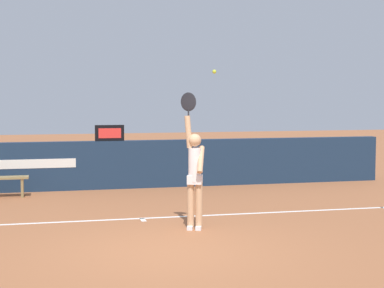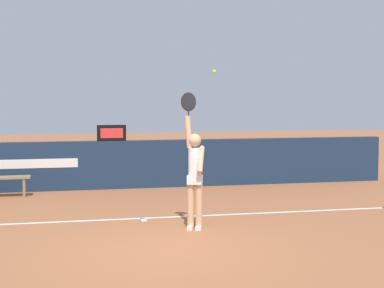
% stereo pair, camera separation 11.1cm
% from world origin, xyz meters
% --- Properties ---
extents(ground_plane, '(60.00, 60.00, 0.00)m').
position_xyz_m(ground_plane, '(0.00, 0.00, 0.00)').
color(ground_plane, '#9E5D38').
extents(court_lines, '(10.67, 5.48, 0.00)m').
position_xyz_m(court_lines, '(0.00, -0.03, 0.00)').
color(court_lines, white).
rests_on(court_lines, ground).
extents(back_wall, '(14.66, 0.28, 1.25)m').
position_xyz_m(back_wall, '(-0.00, 6.70, 0.63)').
color(back_wall, '#192D47').
rests_on(back_wall, ground).
extents(speed_display, '(0.74, 0.15, 0.41)m').
position_xyz_m(speed_display, '(-0.23, 6.69, 1.46)').
color(speed_display, black).
rests_on(speed_display, back_wall).
extents(tennis_player, '(0.45, 0.44, 2.49)m').
position_xyz_m(tennis_player, '(0.79, 1.44, 1.04)').
color(tennis_player, tan).
rests_on(tennis_player, ground).
extents(tennis_ball, '(0.07, 0.07, 0.07)m').
position_xyz_m(tennis_ball, '(1.09, 1.21, 2.85)').
color(tennis_ball, '#CBE133').
extents(courtside_bench_near, '(1.26, 0.37, 0.50)m').
position_xyz_m(courtside_bench_near, '(-2.88, 5.87, 0.37)').
color(courtside_bench_near, olive).
rests_on(courtside_bench_near, ground).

